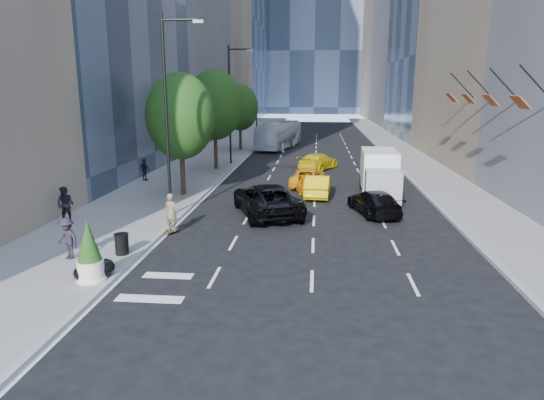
# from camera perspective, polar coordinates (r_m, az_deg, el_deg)

# --- Properties ---
(ground) EXTENTS (160.00, 160.00, 0.00)m
(ground) POSITION_cam_1_polar(r_m,az_deg,el_deg) (21.17, 2.13, -5.26)
(ground) COLOR black
(ground) RESTS_ON ground
(sidewalk_left) EXTENTS (6.00, 120.00, 0.15)m
(sidewalk_left) POSITION_cam_1_polar(r_m,az_deg,el_deg) (51.50, -6.05, 5.61)
(sidewalk_left) COLOR slate
(sidewalk_left) RESTS_ON ground
(sidewalk_right) EXTENTS (4.00, 120.00, 0.15)m
(sidewalk_right) POSITION_cam_1_polar(r_m,az_deg,el_deg) (51.29, 15.34, 5.19)
(sidewalk_right) COLOR slate
(sidewalk_right) RESTS_ON ground
(tower_right_far) EXTENTS (20.00, 24.00, 50.00)m
(tower_right_far) POSITION_cam_1_polar(r_m,az_deg,el_deg) (121.32, 16.30, 21.21)
(tower_right_far) COLOR #776352
(tower_right_far) RESTS_ON ground
(lamp_near) EXTENTS (2.13, 0.22, 10.00)m
(lamp_near) POSITION_cam_1_polar(r_m,az_deg,el_deg) (25.20, -11.99, 10.86)
(lamp_near) COLOR black
(lamp_near) RESTS_ON sidewalk_left
(lamp_far) EXTENTS (2.13, 0.22, 10.00)m
(lamp_far) POSITION_cam_1_polar(r_m,az_deg,el_deg) (42.73, -4.77, 11.85)
(lamp_far) COLOR black
(lamp_far) RESTS_ON sidewalk_left
(tree_near) EXTENTS (4.20, 4.20, 7.46)m
(tree_near) POSITION_cam_1_polar(r_m,az_deg,el_deg) (30.28, -10.72, 9.63)
(tree_near) COLOR black
(tree_near) RESTS_ON sidewalk_left
(tree_mid) EXTENTS (4.50, 4.50, 7.99)m
(tree_mid) POSITION_cam_1_polar(r_m,az_deg,el_deg) (39.96, -6.78, 11.02)
(tree_mid) COLOR black
(tree_mid) RESTS_ON sidewalk_left
(tree_far) EXTENTS (3.90, 3.90, 6.92)m
(tree_far) POSITION_cam_1_polar(r_m,az_deg,el_deg) (52.77, -3.79, 10.79)
(tree_far) COLOR black
(tree_far) RESTS_ON sidewalk_left
(traffic_signal) EXTENTS (2.48, 0.53, 5.20)m
(traffic_signal) POSITION_cam_1_polar(r_m,az_deg,el_deg) (60.59, -1.82, 10.72)
(traffic_signal) COLOR black
(traffic_signal) RESTS_ON sidewalk_left
(facade_flags) EXTENTS (1.85, 13.30, 2.05)m
(facade_flags) POSITION_cam_1_polar(r_m,az_deg,el_deg) (31.56, 23.41, 11.15)
(facade_flags) COLOR black
(facade_flags) RESTS_ON ground
(skateboarder) EXTENTS (0.76, 0.64, 1.79)m
(skateboarder) POSITION_cam_1_polar(r_m,az_deg,el_deg) (23.00, -11.75, -1.72)
(skateboarder) COLOR #706946
(skateboarder) RESTS_ON ground
(black_sedan_lincoln) EXTENTS (4.70, 6.67, 1.69)m
(black_sedan_lincoln) POSITION_cam_1_polar(r_m,az_deg,el_deg) (25.87, -0.64, 0.07)
(black_sedan_lincoln) COLOR black
(black_sedan_lincoln) RESTS_ON ground
(black_sedan_mercedes) EXTENTS (2.91, 4.83, 1.31)m
(black_sedan_mercedes) POSITION_cam_1_polar(r_m,az_deg,el_deg) (26.59, 11.91, -0.27)
(black_sedan_mercedes) COLOR black
(black_sedan_mercedes) RESTS_ON ground
(taxi_a) EXTENTS (2.44, 3.98, 1.27)m
(taxi_a) POSITION_cam_1_polar(r_m,az_deg,el_deg) (31.57, 4.16, 2.01)
(taxi_a) COLOR orange
(taxi_a) RESTS_ON ground
(taxi_b) EXTENTS (1.72, 4.27, 1.38)m
(taxi_b) POSITION_cam_1_polar(r_m,az_deg,el_deg) (30.48, 5.44, 1.70)
(taxi_b) COLOR #E0BC0B
(taxi_b) RESTS_ON ground
(taxi_c) EXTENTS (2.55, 4.75, 1.27)m
(taxi_c) POSITION_cam_1_polar(r_m,az_deg,el_deg) (33.62, 4.24, 2.69)
(taxi_c) COLOR #FFA80D
(taxi_c) RESTS_ON ground
(taxi_d) EXTENTS (3.72, 5.13, 1.38)m
(taxi_d) POSITION_cam_1_polar(r_m,az_deg,el_deg) (40.65, 5.44, 4.53)
(taxi_d) COLOR #DBBB0B
(taxi_d) RESTS_ON ground
(city_bus) EXTENTS (4.61, 11.01, 2.99)m
(city_bus) POSITION_cam_1_polar(r_m,az_deg,el_deg) (55.13, 0.84, 7.65)
(city_bus) COLOR white
(city_bus) RESTS_ON ground
(box_truck) EXTENTS (2.36, 5.97, 2.82)m
(box_truck) POSITION_cam_1_polar(r_m,az_deg,el_deg) (30.88, 12.56, 2.99)
(box_truck) COLOR silver
(box_truck) RESTS_ON ground
(pedestrian_a) EXTENTS (0.89, 0.70, 1.80)m
(pedestrian_a) POSITION_cam_1_polar(r_m,az_deg,el_deg) (25.92, -23.12, -0.50)
(pedestrian_a) COLOR black
(pedestrian_a) RESTS_ON sidewalk_left
(pedestrian_b) EXTENTS (0.99, 0.75, 1.56)m
(pedestrian_b) POSITION_cam_1_polar(r_m,az_deg,el_deg) (35.99, -14.75, 3.45)
(pedestrian_b) COLOR black
(pedestrian_b) RESTS_ON sidewalk_left
(pedestrian_c) EXTENTS (1.22, 1.00, 1.64)m
(pedestrian_c) POSITION_cam_1_polar(r_m,az_deg,el_deg) (20.36, -22.93, -4.20)
(pedestrian_c) COLOR #241B29
(pedestrian_c) RESTS_ON sidewalk_left
(trash_can) EXTENTS (0.54, 0.54, 0.81)m
(trash_can) POSITION_cam_1_polar(r_m,az_deg,el_deg) (20.31, -17.25, -5.01)
(trash_can) COLOR black
(trash_can) RESTS_ON sidewalk_left
(planter_shrub) EXTENTS (0.90, 0.90, 2.16)m
(planter_shrub) POSITION_cam_1_polar(r_m,az_deg,el_deg) (17.77, -20.70, -5.73)
(planter_shrub) COLOR beige
(planter_shrub) RESTS_ON sidewalk_left
(garbage_bags) EXTENTS (1.24, 1.20, 0.61)m
(garbage_bags) POSITION_cam_1_polar(r_m,az_deg,el_deg) (18.20, -20.01, -7.70)
(garbage_bags) COLOR black
(garbage_bags) RESTS_ON sidewalk_left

